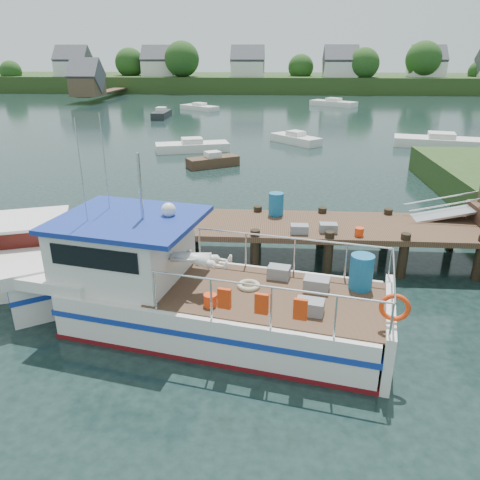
# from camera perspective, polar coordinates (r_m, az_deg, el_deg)

# --- Properties ---
(ground_plane) EXTENTS (160.00, 160.00, 0.00)m
(ground_plane) POSITION_cam_1_polar(r_m,az_deg,el_deg) (17.57, 3.60, -2.19)
(ground_plane) COLOR black
(far_shore) EXTENTS (140.00, 42.55, 9.22)m
(far_shore) POSITION_cam_1_polar(r_m,az_deg,el_deg) (98.54, 4.19, 18.95)
(far_shore) COLOR #29411A
(far_shore) RESTS_ON ground
(dock) EXTENTS (16.60, 3.00, 4.78)m
(dock) POSITION_cam_1_polar(r_m,az_deg,el_deg) (18.01, 25.03, 3.95)
(dock) COLOR #493223
(dock) RESTS_ON ground
(lobster_boat) EXTENTS (11.86, 5.46, 5.71)m
(lobster_boat) POSITION_cam_1_polar(r_m,az_deg,el_deg) (13.20, -7.96, -6.00)
(lobster_boat) COLOR silver
(lobster_boat) RESTS_ON ground
(work_boat) EXTENTS (8.78, 5.07, 4.67)m
(work_boat) POSITION_cam_1_polar(r_m,az_deg,el_deg) (17.08, -26.75, -2.66)
(work_boat) COLOR silver
(work_boat) RESTS_ON ground
(moored_rowboat) EXTENTS (3.58, 2.83, 1.01)m
(moored_rowboat) POSITION_cam_1_polar(r_m,az_deg,el_deg) (31.87, -3.33, 9.60)
(moored_rowboat) COLOR #493223
(moored_rowboat) RESTS_ON ground
(moored_far) EXTENTS (6.64, 5.67, 1.12)m
(moored_far) POSITION_cam_1_polar(r_m,az_deg,el_deg) (70.52, 11.32, 16.05)
(moored_far) COLOR silver
(moored_far) RESTS_ON ground
(moored_a) EXTENTS (5.88, 3.37, 1.03)m
(moored_a) POSITION_cam_1_polar(r_m,az_deg,el_deg) (37.07, -5.85, 11.29)
(moored_a) COLOR silver
(moored_a) RESTS_ON ground
(moored_b) EXTENTS (4.35, 4.57, 1.04)m
(moored_b) POSITION_cam_1_polar(r_m,az_deg,el_deg) (40.43, 6.79, 12.14)
(moored_b) COLOR silver
(moored_b) RESTS_ON ground
(moored_c) EXTENTS (7.60, 4.04, 1.14)m
(moored_c) POSITION_cam_1_polar(r_m,az_deg,el_deg) (41.99, 23.27, 10.97)
(moored_c) COLOR silver
(moored_c) RESTS_ON ground
(moored_d) EXTENTS (5.57, 4.85, 0.94)m
(moored_d) POSITION_cam_1_polar(r_m,az_deg,el_deg) (64.60, -4.97, 15.81)
(moored_d) COLOR silver
(moored_d) RESTS_ON ground
(moored_e) EXTENTS (1.55, 4.51, 1.24)m
(moored_e) POSITION_cam_1_polar(r_m,az_deg,el_deg) (56.99, -9.55, 14.90)
(moored_e) COLOR black
(moored_e) RESTS_ON ground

